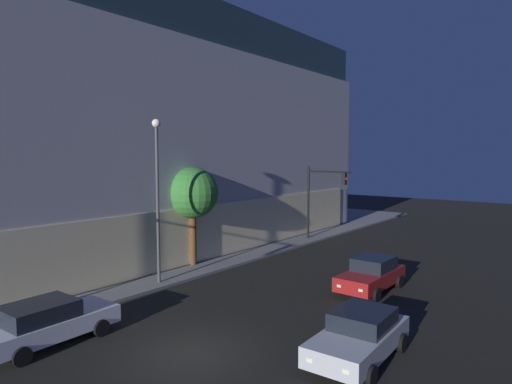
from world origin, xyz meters
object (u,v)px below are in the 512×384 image
object	(u,v)px
modern_building	(124,137)
traffic_light_far_corner	(322,191)
car_silver	(360,335)
street_lamp_sidewalk	(157,181)
car_white	(46,322)
sidewalk_tree	(193,193)
car_red	(371,274)

from	to	relation	value
modern_building	traffic_light_far_corner	xyz separation A→B (m)	(7.77, -14.20, -4.25)
modern_building	car_silver	world-z (taller)	modern_building
street_lamp_sidewalk	car_white	size ratio (longest dim) A/B	1.77
sidewalk_tree	car_red	distance (m)	11.22
car_silver	street_lamp_sidewalk	bearing A→B (deg)	83.30
street_lamp_sidewalk	traffic_light_far_corner	bearing A→B (deg)	-3.05
traffic_light_far_corner	car_silver	xyz separation A→B (m)	(-16.83, -10.97, -3.17)
traffic_light_far_corner	street_lamp_sidewalk	distance (m)	15.53
street_lamp_sidewalk	modern_building	bearing A→B (deg)	60.17
car_white	car_silver	bearing A→B (deg)	-58.04
modern_building	street_lamp_sidewalk	world-z (taller)	modern_building
car_white	car_red	bearing A→B (deg)	-26.66
modern_building	car_white	distance (m)	22.97
car_red	sidewalk_tree	bearing A→B (deg)	101.73
traffic_light_far_corner	sidewalk_tree	distance (m)	11.91
traffic_light_far_corner	car_silver	distance (m)	20.34
modern_building	traffic_light_far_corner	size ratio (longest dim) A/B	6.06
modern_building	car_white	size ratio (longest dim) A/B	7.29
car_silver	car_red	xyz separation A→B (m)	(7.28, 2.72, 0.02)
traffic_light_far_corner	street_lamp_sidewalk	xyz separation A→B (m)	(-15.44, 0.82, 1.42)
sidewalk_tree	car_silver	world-z (taller)	sidewalk_tree
modern_building	sidewalk_tree	distance (m)	13.22
traffic_light_far_corner	sidewalk_tree	bearing A→B (deg)	169.62
sidewalk_tree	car_silver	distance (m)	14.55
traffic_light_far_corner	car_silver	world-z (taller)	traffic_light_far_corner
street_lamp_sidewalk	car_silver	xyz separation A→B (m)	(-1.39, -11.79, -4.59)
traffic_light_far_corner	street_lamp_sidewalk	size ratio (longest dim) A/B	0.68
car_silver	car_red	world-z (taller)	car_red
modern_building	sidewalk_tree	size ratio (longest dim) A/B	5.88
car_white	street_lamp_sidewalk	bearing A→B (deg)	19.31
traffic_light_far_corner	car_red	size ratio (longest dim) A/B	1.26
modern_building	car_red	world-z (taller)	modern_building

